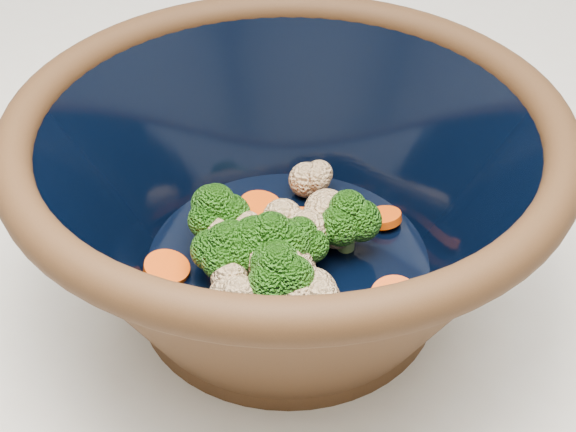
{
  "coord_description": "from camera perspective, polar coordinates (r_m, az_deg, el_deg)",
  "views": [
    {
      "loc": [
        0.1,
        -0.47,
        1.31
      ],
      "look_at": [
        -0.0,
        -0.07,
        0.97
      ],
      "focal_mm": 50.0,
      "sensor_mm": 36.0,
      "label": 1
    }
  ],
  "objects": [
    {
      "name": "mixing_bowl",
      "position": [
        0.52,
        0.0,
        1.26
      ],
      "size": [
        0.45,
        0.45,
        0.15
      ],
      "rotation": [
        0.0,
        0.0,
        0.43
      ],
      "color": "black",
      "rests_on": "counter"
    },
    {
      "name": "vegetable_pile",
      "position": [
        0.53,
        -0.69,
        -1.73
      ],
      "size": [
        0.18,
        0.16,
        0.05
      ],
      "color": "#608442",
      "rests_on": "mixing_bowl"
    }
  ]
}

